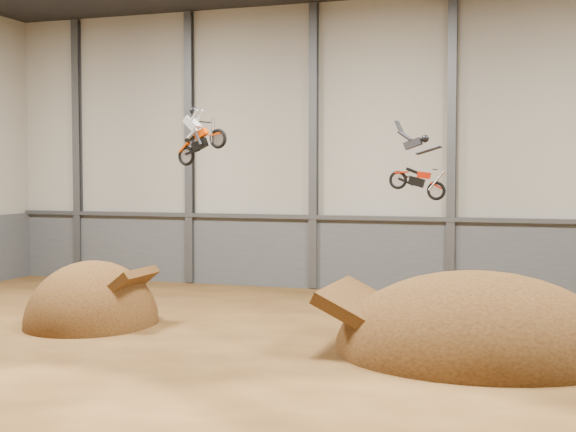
{
  "coord_description": "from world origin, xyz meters",
  "views": [
    {
      "loc": [
        7.81,
        -22.88,
        5.66
      ],
      "look_at": [
        -1.08,
        4.0,
        4.17
      ],
      "focal_mm": 50.0,
      "sensor_mm": 36.0,
      "label": 1
    }
  ],
  "objects_px": {
    "fmx_rider_a": "(205,128)",
    "fmx_rider_b": "(415,161)",
    "takeoff_ramp": "(92,324)",
    "landing_ramp": "(477,354)"
  },
  "relations": [
    {
      "from": "landing_ramp",
      "to": "fmx_rider_b",
      "type": "height_order",
      "value": "fmx_rider_b"
    },
    {
      "from": "fmx_rider_a",
      "to": "fmx_rider_b",
      "type": "relative_size",
      "value": 0.86
    },
    {
      "from": "takeoff_ramp",
      "to": "landing_ramp",
      "type": "bearing_deg",
      "value": -2.15
    },
    {
      "from": "landing_ramp",
      "to": "takeoff_ramp",
      "type": "bearing_deg",
      "value": 177.85
    },
    {
      "from": "takeoff_ramp",
      "to": "fmx_rider_b",
      "type": "height_order",
      "value": "fmx_rider_b"
    },
    {
      "from": "fmx_rider_b",
      "to": "takeoff_ramp",
      "type": "bearing_deg",
      "value": -172.13
    },
    {
      "from": "takeoff_ramp",
      "to": "fmx_rider_a",
      "type": "bearing_deg",
      "value": 6.12
    },
    {
      "from": "landing_ramp",
      "to": "fmx_rider_b",
      "type": "xyz_separation_m",
      "value": [
        -2.22,
        1.2,
        6.1
      ]
    },
    {
      "from": "landing_ramp",
      "to": "fmx_rider_b",
      "type": "relative_size",
      "value": 3.47
    },
    {
      "from": "takeoff_ramp",
      "to": "fmx_rider_a",
      "type": "distance_m",
      "value": 8.58
    }
  ]
}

